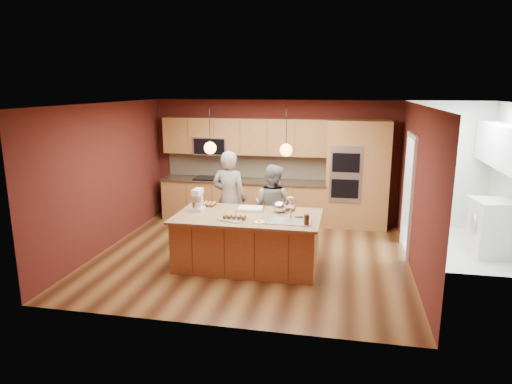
% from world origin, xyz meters
% --- Properties ---
extents(floor, '(5.50, 5.50, 0.00)m').
position_xyz_m(floor, '(0.00, 0.00, 0.00)').
color(floor, '#412412').
rests_on(floor, ground).
extents(ceiling, '(5.50, 5.50, 0.00)m').
position_xyz_m(ceiling, '(0.00, 0.00, 2.70)').
color(ceiling, silver).
rests_on(ceiling, ground).
extents(wall_back, '(5.50, 0.00, 5.50)m').
position_xyz_m(wall_back, '(0.00, 2.50, 1.35)').
color(wall_back, '#4E1B16').
rests_on(wall_back, ground).
extents(wall_front, '(5.50, 0.00, 5.50)m').
position_xyz_m(wall_front, '(0.00, -2.50, 1.35)').
color(wall_front, '#4E1B16').
rests_on(wall_front, ground).
extents(wall_left, '(0.00, 5.00, 5.00)m').
position_xyz_m(wall_left, '(-2.75, 0.00, 1.35)').
color(wall_left, '#4E1B16').
rests_on(wall_left, ground).
extents(wall_right, '(0.00, 5.00, 5.00)m').
position_xyz_m(wall_right, '(2.75, 0.00, 1.35)').
color(wall_right, '#4E1B16').
rests_on(wall_right, ground).
extents(cabinet_run, '(3.74, 0.64, 2.30)m').
position_xyz_m(cabinet_run, '(-0.68, 2.25, 0.98)').
color(cabinet_run, '#925F37').
rests_on(cabinet_run, floor).
extents(oven_column, '(1.30, 0.62, 2.30)m').
position_xyz_m(oven_column, '(1.85, 2.19, 1.15)').
color(oven_column, '#925F37').
rests_on(oven_column, floor).
extents(doorway_trim, '(0.08, 1.11, 2.20)m').
position_xyz_m(doorway_trim, '(2.73, 0.80, 1.05)').
color(doorway_trim, white).
rests_on(doorway_trim, wall_right).
extents(laundry_room, '(2.60, 2.70, 2.70)m').
position_xyz_m(laundry_room, '(4.35, 1.20, 1.95)').
color(laundry_room, silver).
rests_on(laundry_room, ground).
extents(pendant_left, '(0.20, 0.20, 0.80)m').
position_xyz_m(pendant_left, '(-0.60, -0.43, 2.00)').
color(pendant_left, black).
rests_on(pendant_left, ceiling).
extents(pendant_right, '(0.20, 0.20, 0.80)m').
position_xyz_m(pendant_right, '(0.66, -0.43, 2.00)').
color(pendant_right, black).
rests_on(pendant_right, ceiling).
extents(island, '(2.42, 1.36, 1.27)m').
position_xyz_m(island, '(0.05, -0.43, 0.46)').
color(island, '#925F37').
rests_on(island, floor).
extents(person_left, '(0.70, 0.50, 1.83)m').
position_xyz_m(person_left, '(-0.53, 0.50, 0.92)').
color(person_left, black).
rests_on(person_left, floor).
extents(person_right, '(0.95, 0.85, 1.60)m').
position_xyz_m(person_right, '(0.30, 0.50, 0.80)').
color(person_right, gray).
rests_on(person_right, floor).
extents(stand_mixer, '(0.21, 0.28, 0.38)m').
position_xyz_m(stand_mixer, '(-0.88, -0.31, 1.05)').
color(stand_mixer, white).
rests_on(stand_mixer, island).
extents(sheet_cake, '(0.50, 0.39, 0.05)m').
position_xyz_m(sheet_cake, '(0.01, -0.10, 0.91)').
color(sheet_cake, silver).
rests_on(sheet_cake, island).
extents(cooling_rack, '(0.46, 0.38, 0.02)m').
position_xyz_m(cooling_rack, '(-0.16, -0.75, 0.90)').
color(cooling_rack, silver).
rests_on(cooling_rack, island).
extents(mixing_bowl, '(0.24, 0.24, 0.20)m').
position_xyz_m(mixing_bowl, '(0.52, -0.15, 0.98)').
color(mixing_bowl, silver).
rests_on(mixing_bowl, island).
extents(plate, '(0.17, 0.17, 0.01)m').
position_xyz_m(plate, '(0.31, -0.81, 0.90)').
color(plate, white).
rests_on(plate, island).
extents(tumbler, '(0.08, 0.08, 0.16)m').
position_xyz_m(tumbler, '(1.04, -0.79, 0.97)').
color(tumbler, '#361A0C').
rests_on(tumbler, island).
extents(phone, '(0.15, 0.10, 0.01)m').
position_xyz_m(phone, '(0.88, -0.41, 0.90)').
color(phone, black).
rests_on(phone, island).
extents(cupcakes_left, '(0.31, 0.23, 0.07)m').
position_xyz_m(cupcakes_left, '(-0.81, 0.01, 0.92)').
color(cupcakes_left, '#D07F4C').
rests_on(cupcakes_left, island).
extents(cupcakes_rack, '(0.38, 0.15, 0.07)m').
position_xyz_m(cupcakes_rack, '(-0.12, -0.73, 0.94)').
color(cupcakes_rack, '#D07F4C').
rests_on(cupcakes_rack, island).
extents(cupcakes_right, '(0.25, 0.25, 0.08)m').
position_xyz_m(cupcakes_right, '(0.65, 0.03, 0.93)').
color(cupcakes_right, '#D07F4C').
rests_on(cupcakes_right, island).
extents(washer, '(0.72, 0.73, 1.02)m').
position_xyz_m(washer, '(4.20, 0.91, 0.51)').
color(washer, white).
rests_on(washer, floor).
extents(dryer, '(0.63, 0.65, 0.90)m').
position_xyz_m(dryer, '(4.21, 1.51, 0.45)').
color(dryer, white).
rests_on(dryer, floor).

